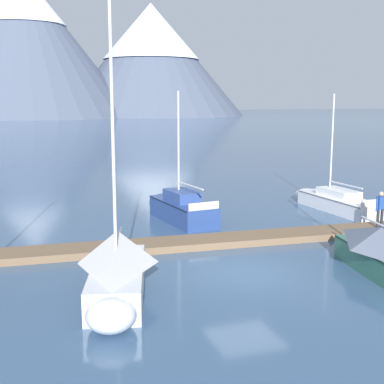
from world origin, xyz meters
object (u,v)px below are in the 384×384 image
Objects in this scene: sailboat_second_berth at (117,268)px; sailboat_far_berth at (334,201)px; sailboat_mid_dock_port at (179,207)px; person_on_dock at (381,207)px.

sailboat_second_berth is 1.31× the size of sailboat_far_berth.
sailboat_second_berth is 11.08m from sailboat_mid_dock_port.
sailboat_mid_dock_port is at bearing 62.50° from sailboat_second_berth.
person_on_dock is (8.08, -5.75, 0.61)m from sailboat_mid_dock_port.
sailboat_second_berth is 17.22m from sailboat_far_berth.
sailboat_far_berth is at bearing 77.95° from person_on_dock.
sailboat_mid_dock_port reaches higher than person_on_dock.
sailboat_far_berth is at bearing -2.05° from sailboat_mid_dock_port.
sailboat_second_berth is at bearing -117.50° from sailboat_mid_dock_port.
sailboat_far_berth is 5.59m from person_on_dock.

